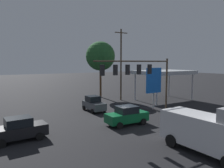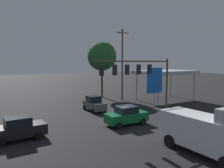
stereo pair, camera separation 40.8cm
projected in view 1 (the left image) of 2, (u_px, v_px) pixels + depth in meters
ground_plane at (122, 124)px, 22.83m from camera, size 200.00×200.00×0.00m
traffic_signal_assembly at (139, 74)px, 21.98m from camera, size 9.13×0.43×6.80m
utility_pole at (121, 63)px, 36.28m from camera, size 2.40×0.26×11.79m
gas_station_canopy at (164, 73)px, 36.40m from camera, size 9.22×6.46×5.00m
price_sign at (154, 81)px, 29.37m from camera, size 2.49×0.27×5.64m
delivery_truck at (210, 131)px, 15.01m from camera, size 2.69×6.85×3.58m
sedan_far at (127, 115)px, 22.40m from camera, size 4.46×2.18×1.93m
hatchback_crossing at (94, 104)px, 28.61m from camera, size 1.98×3.81×1.97m
sedan_waiting at (19, 129)px, 17.82m from camera, size 4.48×2.22×1.93m
street_tree at (100, 56)px, 39.23m from camera, size 5.26×5.26×10.09m
fire_hydrant at (196, 124)px, 21.14m from camera, size 0.24×0.24×0.88m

